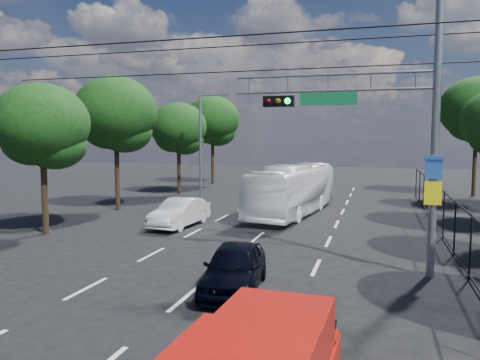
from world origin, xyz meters
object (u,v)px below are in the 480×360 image
at_px(signal_mast, 394,106).
at_px(white_van, 180,213).
at_px(white_bus, 293,190).
at_px(navy_hatchback, 234,267).

relative_size(signal_mast, white_van, 2.35).
distance_m(white_bus, white_van, 6.90).
relative_size(signal_mast, white_bus, 0.96).
xyz_separation_m(navy_hatchback, white_bus, (-0.68, 13.33, 0.72)).
xyz_separation_m(navy_hatchback, white_van, (-5.28, 8.23, 0.01)).
distance_m(signal_mast, navy_hatchback, 6.88).
distance_m(signal_mast, white_van, 11.78).
bearing_deg(white_bus, navy_hatchback, -79.88).
bearing_deg(navy_hatchback, white_van, 115.24).
bearing_deg(white_bus, signal_mast, -57.63).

